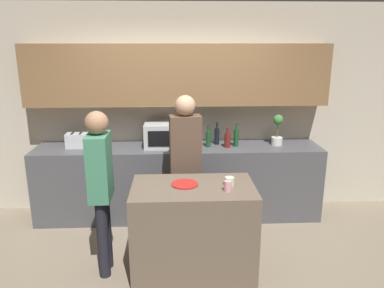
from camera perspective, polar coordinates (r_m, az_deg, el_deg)
name	(u,v)px	position (r m, az deg, el deg)	size (l,w,h in m)	color
ground_plane	(181,279)	(3.87, -1.69, -19.83)	(14.00, 14.00, 0.00)	#7F705B
back_wall	(178,96)	(4.86, -2.20, 7.25)	(6.40, 0.40, 2.70)	beige
back_counter	(179,182)	(4.88, -2.04, -5.74)	(3.60, 0.62, 0.94)	#4C4C51
kitchen_island	(193,228)	(3.78, 0.18, -12.73)	(1.18, 0.70, 0.89)	brown
microwave	(165,135)	(4.72, -4.09, 1.41)	(0.52, 0.39, 0.30)	#B7BABC
toaster	(77,140)	(4.89, -17.13, 0.53)	(0.26, 0.16, 0.18)	silver
potted_plant	(278,130)	(4.89, 12.90, 2.12)	(0.14, 0.14, 0.39)	silver
bottle_0	(208,139)	(4.70, 2.51, 0.82)	(0.07, 0.07, 0.28)	#194723
bottle_1	(217,136)	(4.82, 3.81, 1.24)	(0.06, 0.06, 0.29)	black
bottle_2	(228,140)	(4.70, 5.44, 0.67)	(0.08, 0.08, 0.26)	maroon
bottle_3	(236,137)	(4.76, 6.73, 1.02)	(0.06, 0.06, 0.30)	#194723
plate_on_island	(185,184)	(3.62, -1.12, -6.13)	(0.26, 0.26, 0.01)	red
cup_0	(228,186)	(3.48, 5.48, -6.39)	(0.07, 0.07, 0.10)	#DC9BA2
cup_1	(229,181)	(3.62, 5.73, -5.68)	(0.09, 0.09, 0.08)	silver
person_left	(185,156)	(4.13, -1.01, -1.89)	(0.36, 0.22, 1.68)	black
person_center	(101,181)	(3.63, -13.76, -5.44)	(0.21, 0.34, 1.63)	black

